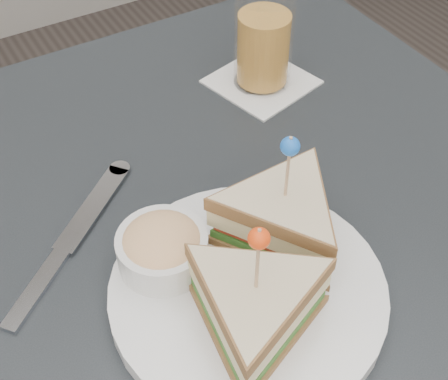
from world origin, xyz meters
TOP-DOWN VIEW (x-y plane):
  - table at (0.00, 0.00)m, footprint 0.80×0.80m
  - plate_meal at (-0.01, -0.08)m, footprint 0.30×0.28m
  - cutlery_knife at (-0.14, 0.06)m, footprint 0.19×0.16m
  - drink_set at (0.18, 0.19)m, footprint 0.14×0.14m

SIDE VIEW (x-z plane):
  - table at x=0.00m, z-range 0.30..1.05m
  - cutlery_knife at x=-0.14m, z-range 0.75..0.76m
  - plate_meal at x=-0.01m, z-range 0.72..0.87m
  - drink_set at x=0.18m, z-range 0.74..0.89m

